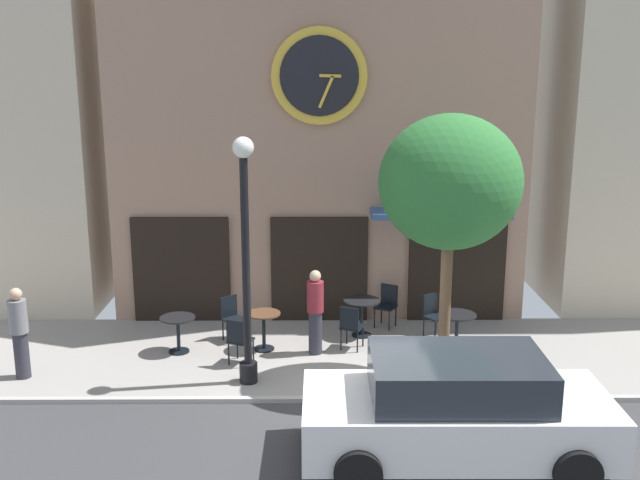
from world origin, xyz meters
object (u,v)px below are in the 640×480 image
Objects in this scene: cafe_table_center_right at (264,325)px; cafe_chair_by_entrance at (232,315)px; street_tree at (450,183)px; cafe_chair_near_tree at (351,324)px; cafe_chair_under_awning at (239,338)px; pedestrian_maroon at (315,311)px; cafe_table_center_left at (178,328)px; cafe_table_center at (362,310)px; pedestrian_grey at (19,332)px; parked_car_white at (456,409)px; street_lamp at (246,262)px; cafe_chair_corner at (433,312)px; cafe_table_near_curb at (457,324)px; cafe_chair_near_lamp at (387,302)px.

cafe_chair_by_entrance reaches higher than cafe_table_center_right.
cafe_chair_near_tree is (-1.56, 1.41, -3.00)m from street_tree.
cafe_chair_under_awning is at bearing 169.33° from street_tree.
pedestrian_maroon reaches higher than cafe_chair_near_tree.
pedestrian_maroon is (2.66, -0.07, 0.36)m from cafe_table_center_left.
cafe_table_center is 6.52m from pedestrian_grey.
pedestrian_maroon reaches higher than cafe_table_center.
pedestrian_maroon is at bearing -166.09° from cafe_chair_near_tree.
parked_car_white is (3.66, -4.66, 0.23)m from cafe_chair_by_entrance.
street_lamp is 4.80× the size of cafe_chair_corner.
cafe_table_center_right is 3.76m from cafe_table_near_curb.
cafe_table_near_curb is 0.46× the size of pedestrian_maroon.
street_lamp reaches higher than parked_car_white.
cafe_table_center_left is at bearing 136.89° from street_lamp.
cafe_table_center_left is (-1.48, 1.38, -1.69)m from street_lamp.
parked_car_white is (3.40, -3.37, 0.23)m from cafe_chair_under_awning.
cafe_chair_near_lamp is 1.09m from cafe_chair_corner.
pedestrian_maroon is at bearing -23.85° from cafe_chair_by_entrance.
cafe_table_center_left is 2.85m from pedestrian_grey.
cafe_table_center is 1.98m from cafe_table_near_curb.
street_tree is at bearing 84.03° from parked_car_white.
street_lamp is 3.69m from street_tree.
cafe_chair_near_lamp is (2.54, 1.32, 0.01)m from cafe_table_center_right.
street_lamp is at bearing -76.11° from cafe_chair_by_entrance.
cafe_chair_by_entrance is at bearing 34.70° from cafe_table_center_left.
pedestrian_maroon is at bearing -135.38° from cafe_chair_near_lamp.
cafe_table_center is 1.02× the size of cafe_table_near_curb.
cafe_chair_near_tree is 4.29m from parked_car_white.
pedestrian_grey is at bearing -155.76° from cafe_table_center_left.
pedestrian_maroon is at bearing 11.71° from pedestrian_grey.
cafe_chair_by_entrance reaches higher than cafe_table_center.
cafe_table_center_left is at bearing 153.32° from cafe_chair_under_awning.
cafe_chair_by_entrance is (-0.51, 2.06, -1.66)m from street_lamp.
cafe_chair_under_awning is 1.00× the size of cafe_chair_near_tree.
cafe_table_near_curb is 0.84× the size of cafe_chair_near_lamp.
pedestrian_grey is (-3.54, -1.83, 0.33)m from cafe_chair_by_entrance.
cafe_chair_near_tree is at bearing 13.91° from pedestrian_maroon.
pedestrian_grey is (-4.23, -1.28, 0.34)m from cafe_table_center_right.
cafe_chair_corner is (3.42, 0.68, 0.01)m from cafe_table_center_right.
cafe_chair_near_tree is (2.12, 0.72, 0.00)m from cafe_chair_under_awning.
cafe_table_near_curb is (3.76, -0.10, 0.03)m from cafe_table_center_right.
cafe_chair_near_tree is at bearing 18.77° from cafe_chair_under_awning.
pedestrian_grey is at bearing -152.68° from cafe_chair_by_entrance.
cafe_table_center_right is 2.10m from cafe_table_center.
pedestrian_grey is at bearing -159.00° from cafe_chair_near_lamp.
pedestrian_maroon is at bearing -135.75° from cafe_table_center.
street_tree reaches higher than cafe_chair_under_awning.
parked_car_white is (1.28, -4.09, 0.23)m from cafe_chair_near_tree.
cafe_table_center is 0.86× the size of cafe_chair_near_tree.
street_lamp is 5.58× the size of cafe_table_center.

